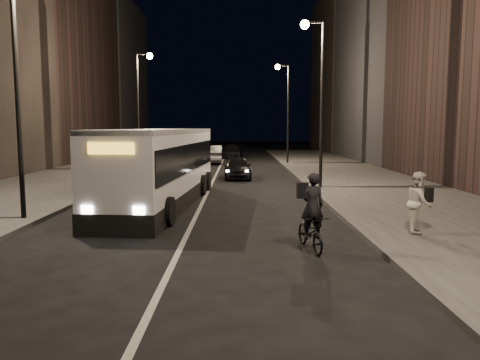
{
  "coord_description": "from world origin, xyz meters",
  "views": [
    {
      "loc": [
        1.53,
        -11.23,
        3.15
      ],
      "look_at": [
        1.56,
        3.23,
        1.5
      ],
      "focal_mm": 35.0,
      "sensor_mm": 36.0,
      "label": 1
    }
  ],
  "objects_px": {
    "cyclist_on_bicycle": "(311,225)",
    "car_mid": "(212,155)",
    "city_bus": "(161,164)",
    "streetlight_right_far": "(285,100)",
    "streetlight_left_far": "(141,95)",
    "car_far": "(232,151)",
    "pedestrian_woman": "(419,202)",
    "streetlight_left_near": "(24,57)",
    "streetlight_right_mid": "(317,81)",
    "car_near": "(237,167)"
  },
  "relations": [
    {
      "from": "city_bus",
      "to": "car_mid",
      "type": "height_order",
      "value": "city_bus"
    },
    {
      "from": "cyclist_on_bicycle",
      "to": "car_mid",
      "type": "height_order",
      "value": "cyclist_on_bicycle"
    },
    {
      "from": "cyclist_on_bicycle",
      "to": "car_mid",
      "type": "distance_m",
      "value": 28.71
    },
    {
      "from": "streetlight_right_mid",
      "to": "car_near",
      "type": "relative_size",
      "value": 2.04
    },
    {
      "from": "car_mid",
      "to": "streetlight_left_near",
      "type": "bearing_deg",
      "value": 77.07
    },
    {
      "from": "pedestrian_woman",
      "to": "car_far",
      "type": "distance_m",
      "value": 35.0
    },
    {
      "from": "streetlight_left_far",
      "to": "city_bus",
      "type": "distance_m",
      "value": 15.43
    },
    {
      "from": "city_bus",
      "to": "streetlight_left_near",
      "type": "bearing_deg",
      "value": -132.27
    },
    {
      "from": "car_near",
      "to": "car_far",
      "type": "height_order",
      "value": "car_far"
    },
    {
      "from": "pedestrian_woman",
      "to": "car_mid",
      "type": "relative_size",
      "value": 0.37
    },
    {
      "from": "streetlight_right_mid",
      "to": "streetlight_left_near",
      "type": "bearing_deg",
      "value": -143.12
    },
    {
      "from": "streetlight_left_near",
      "to": "pedestrian_woman",
      "type": "xyz_separation_m",
      "value": [
        11.95,
        -2.18,
        -4.33
      ]
    },
    {
      "from": "streetlight_right_far",
      "to": "car_mid",
      "type": "bearing_deg",
      "value": 172.12
    },
    {
      "from": "streetlight_left_far",
      "to": "car_mid",
      "type": "height_order",
      "value": "streetlight_left_far"
    },
    {
      "from": "streetlight_right_far",
      "to": "cyclist_on_bicycle",
      "type": "xyz_separation_m",
      "value": [
        -1.97,
        -27.56,
        -4.69
      ]
    },
    {
      "from": "city_bus",
      "to": "car_near",
      "type": "xyz_separation_m",
      "value": [
        3.02,
        9.72,
        -0.98
      ]
    },
    {
      "from": "streetlight_right_far",
      "to": "streetlight_left_near",
      "type": "distance_m",
      "value": 26.26
    },
    {
      "from": "streetlight_left_near",
      "to": "city_bus",
      "type": "relative_size",
      "value": 0.71
    },
    {
      "from": "streetlight_right_far",
      "to": "cyclist_on_bicycle",
      "type": "relative_size",
      "value": 4.02
    },
    {
      "from": "streetlight_left_far",
      "to": "streetlight_left_near",
      "type": "bearing_deg",
      "value": -90.0
    },
    {
      "from": "streetlight_left_far",
      "to": "city_bus",
      "type": "xyz_separation_m",
      "value": [
        3.73,
        -14.51,
        -3.7
      ]
    },
    {
      "from": "city_bus",
      "to": "cyclist_on_bicycle",
      "type": "height_order",
      "value": "city_bus"
    },
    {
      "from": "city_bus",
      "to": "car_far",
      "type": "height_order",
      "value": "city_bus"
    },
    {
      "from": "streetlight_left_far",
      "to": "car_far",
      "type": "distance_m",
      "value": 16.27
    },
    {
      "from": "city_bus",
      "to": "streetlight_left_far",
      "type": "bearing_deg",
      "value": 109.03
    },
    {
      "from": "streetlight_right_far",
      "to": "streetlight_left_near",
      "type": "bearing_deg",
      "value": -113.96
    },
    {
      "from": "cyclist_on_bicycle",
      "to": "streetlight_right_mid",
      "type": "bearing_deg",
      "value": 69.41
    },
    {
      "from": "pedestrian_woman",
      "to": "car_near",
      "type": "height_order",
      "value": "pedestrian_woman"
    },
    {
      "from": "streetlight_right_mid",
      "to": "pedestrian_woman",
      "type": "height_order",
      "value": "streetlight_right_mid"
    },
    {
      "from": "streetlight_right_far",
      "to": "pedestrian_woman",
      "type": "xyz_separation_m",
      "value": [
        1.29,
        -26.18,
        -4.33
      ]
    },
    {
      "from": "cyclist_on_bicycle",
      "to": "streetlight_right_far",
      "type": "bearing_deg",
      "value": 75.0
    },
    {
      "from": "streetlight_left_far",
      "to": "streetlight_right_mid",
      "type": "bearing_deg",
      "value": -43.16
    },
    {
      "from": "streetlight_right_far",
      "to": "streetlight_left_far",
      "type": "relative_size",
      "value": 1.0
    },
    {
      "from": "streetlight_right_far",
      "to": "car_far",
      "type": "height_order",
      "value": "streetlight_right_far"
    },
    {
      "from": "cyclist_on_bicycle",
      "to": "streetlight_left_far",
      "type": "bearing_deg",
      "value": 101.05
    },
    {
      "from": "car_mid",
      "to": "city_bus",
      "type": "bearing_deg",
      "value": 85.26
    },
    {
      "from": "streetlight_left_far",
      "to": "city_bus",
      "type": "height_order",
      "value": "streetlight_left_far"
    },
    {
      "from": "streetlight_right_far",
      "to": "streetlight_left_near",
      "type": "relative_size",
      "value": 1.0
    },
    {
      "from": "streetlight_right_far",
      "to": "cyclist_on_bicycle",
      "type": "height_order",
      "value": "streetlight_right_far"
    },
    {
      "from": "car_mid",
      "to": "pedestrian_woman",
      "type": "bearing_deg",
      "value": 102.76
    },
    {
      "from": "pedestrian_woman",
      "to": "streetlight_left_far",
      "type": "bearing_deg",
      "value": 48.7
    },
    {
      "from": "cyclist_on_bicycle",
      "to": "pedestrian_woman",
      "type": "relative_size",
      "value": 1.16
    },
    {
      "from": "streetlight_right_mid",
      "to": "streetlight_right_far",
      "type": "xyz_separation_m",
      "value": [
        0.0,
        16.0,
        0.0
      ]
    },
    {
      "from": "streetlight_right_mid",
      "to": "cyclist_on_bicycle",
      "type": "distance_m",
      "value": 12.63
    },
    {
      "from": "streetlight_right_far",
      "to": "city_bus",
      "type": "distance_m",
      "value": 21.96
    },
    {
      "from": "car_far",
      "to": "streetlight_left_near",
      "type": "bearing_deg",
      "value": -94.74
    },
    {
      "from": "city_bus",
      "to": "pedestrian_woman",
      "type": "bearing_deg",
      "value": -30.02
    },
    {
      "from": "streetlight_left_far",
      "to": "pedestrian_woman",
      "type": "relative_size",
      "value": 4.68
    },
    {
      "from": "cyclist_on_bicycle",
      "to": "car_far",
      "type": "height_order",
      "value": "cyclist_on_bicycle"
    },
    {
      "from": "city_bus",
      "to": "car_far",
      "type": "xyz_separation_m",
      "value": [
        2.4,
        28.84,
        -0.96
      ]
    }
  ]
}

